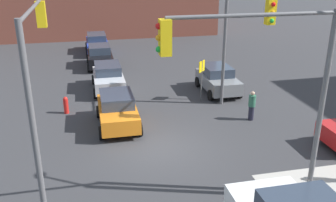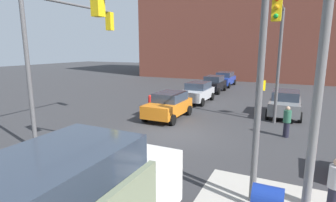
# 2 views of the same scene
# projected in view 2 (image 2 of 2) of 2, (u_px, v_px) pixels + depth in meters

# --- Properties ---
(ground_plane) EXTENTS (120.00, 120.00, 0.00)m
(ground_plane) POSITION_uv_depth(u_px,v_px,m) (174.00, 134.00, 13.43)
(ground_plane) COLOR #333335
(building_brick_west) EXTENTS (16.00, 28.00, 21.50)m
(building_brick_west) POSITION_uv_depth(u_px,v_px,m) (242.00, 7.00, 40.83)
(building_brick_west) COLOR brown
(building_brick_west) RESTS_ON ground
(traffic_signal_nw_corner) EXTENTS (5.24, 0.36, 6.50)m
(traffic_signal_nw_corner) POSITION_uv_depth(u_px,v_px,m) (278.00, 42.00, 12.85)
(traffic_signal_nw_corner) COLOR #59595B
(traffic_signal_nw_corner) RESTS_ON ground
(traffic_signal_se_corner) EXTENTS (5.82, 0.36, 6.50)m
(traffic_signal_se_corner) POSITION_uv_depth(u_px,v_px,m) (68.00, 41.00, 12.41)
(traffic_signal_se_corner) COLOR #59595B
(traffic_signal_se_corner) RESTS_ON ground
(traffic_signal_ne_corner) EXTENTS (0.36, 5.61, 6.50)m
(traffic_signal_ne_corner) POSITION_uv_depth(u_px,v_px,m) (185.00, 37.00, 7.54)
(traffic_signal_ne_corner) COLOR #59595B
(traffic_signal_ne_corner) RESTS_ON ground
(street_lamp_corner) EXTENTS (1.65, 2.31, 8.00)m
(street_lamp_corner) POSITION_uv_depth(u_px,v_px,m) (308.00, 30.00, 5.76)
(street_lamp_corner) COLOR slate
(street_lamp_corner) RESTS_ON ground
(warning_sign_two_way) EXTENTS (0.48, 0.48, 2.40)m
(warning_sign_two_way) POSITION_uv_depth(u_px,v_px,m) (261.00, 92.00, 16.39)
(warning_sign_two_way) COLOR #4C4C4C
(warning_sign_two_way) RESTS_ON ground
(fire_hydrant) EXTENTS (0.26, 0.26, 0.94)m
(fire_hydrant) POSITION_uv_depth(u_px,v_px,m) (150.00, 101.00, 19.53)
(fire_hydrant) COLOR red
(fire_hydrant) RESTS_ON ground
(coupe_blue) EXTENTS (4.43, 2.02, 1.62)m
(coupe_blue) POSITION_uv_depth(u_px,v_px,m) (225.00, 79.00, 30.72)
(coupe_blue) COLOR #1E389E
(coupe_blue) RESTS_ON ground
(sedan_gray) EXTENTS (3.83, 2.02, 1.62)m
(sedan_gray) POSITION_uv_depth(u_px,v_px,m) (285.00, 103.00, 16.97)
(sedan_gray) COLOR slate
(sedan_gray) RESTS_ON ground
(coupe_orange) EXTENTS (3.84, 2.02, 1.62)m
(coupe_orange) POSITION_uv_depth(u_px,v_px,m) (169.00, 105.00, 16.42)
(coupe_orange) COLOR orange
(coupe_orange) RESTS_ON ground
(hatchback_black) EXTENTS (3.85, 2.02, 1.62)m
(hatchback_black) POSITION_uv_depth(u_px,v_px,m) (213.00, 84.00, 26.49)
(hatchback_black) COLOR black
(hatchback_black) RESTS_ON ground
(sedan_silver) EXTENTS (4.03, 2.02, 1.62)m
(sedan_silver) POSITION_uv_depth(u_px,v_px,m) (197.00, 92.00, 21.41)
(sedan_silver) COLOR #B7BABF
(sedan_silver) RESTS_ON ground
(pedestrian_crossing) EXTENTS (0.36, 0.36, 1.56)m
(pedestrian_crossing) POSITION_uv_depth(u_px,v_px,m) (335.00, 186.00, 6.81)
(pedestrian_crossing) COLOR #B2B2B7
(pedestrian_crossing) RESTS_ON ground
(pedestrian_waiting) EXTENTS (0.36, 0.36, 1.56)m
(pedestrian_waiting) POSITION_uv_depth(u_px,v_px,m) (287.00, 121.00, 12.85)
(pedestrian_waiting) COLOR #2D664C
(pedestrian_waiting) RESTS_ON ground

